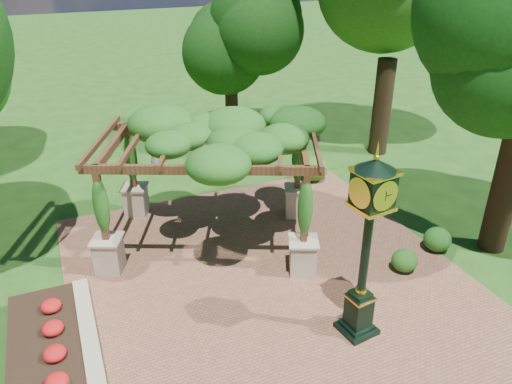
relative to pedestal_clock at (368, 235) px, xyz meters
name	(u,v)px	position (x,y,z in m)	size (l,w,h in m)	color
ground	(297,319)	(-1.06, 0.91, -2.60)	(120.00, 120.00, 0.00)	#1E4714
brick_plaza	(279,293)	(-1.06, 1.91, -2.58)	(10.00, 12.00, 0.04)	brown
border_wall	(92,354)	(-5.66, 1.41, -2.40)	(0.35, 5.00, 0.40)	#C6B793
flower_bed	(47,367)	(-6.56, 1.41, -2.42)	(1.50, 5.00, 0.36)	red
pedestal_clock	(368,235)	(0.00, 0.00, 0.00)	(0.96, 0.96, 4.34)	black
pergola	(207,143)	(-1.84, 4.96, 0.49)	(6.99, 5.82, 3.77)	#C6B393
sundial	(155,156)	(-2.17, 10.91, -2.11)	(0.79, 0.79, 1.13)	gray
shrub_front	(404,260)	(2.45, 1.50, -2.25)	(0.69, 0.69, 0.62)	#275E1B
shrub_mid	(437,239)	(3.94, 1.95, -2.21)	(0.77, 0.77, 0.69)	#215919
shrub_back	(314,169)	(2.92, 7.42, -2.12)	(0.99, 0.99, 0.89)	#2F651D
tree_north	(230,41)	(1.86, 13.18, 1.58)	(3.67, 3.67, 6.10)	#311D13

